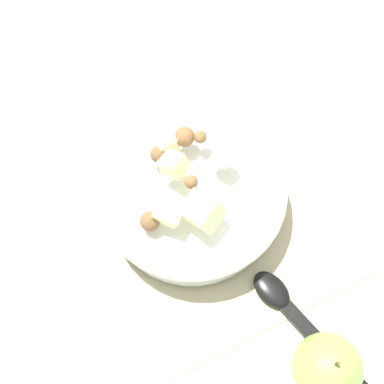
% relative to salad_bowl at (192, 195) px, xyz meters
% --- Properties ---
extents(ground_plane, '(2.40, 2.40, 0.00)m').
position_rel_salad_bowl_xyz_m(ground_plane, '(-0.01, 0.01, -0.05)').
color(ground_plane, silver).
extents(placemat, '(0.42, 0.35, 0.01)m').
position_rel_salad_bowl_xyz_m(placemat, '(-0.01, 0.01, -0.04)').
color(placemat, tan).
rests_on(placemat, ground_plane).
extents(salad_bowl, '(0.25, 0.25, 0.12)m').
position_rel_salad_bowl_xyz_m(salad_bowl, '(0.00, 0.00, 0.00)').
color(salad_bowl, white).
rests_on(salad_bowl, placemat).
extents(serving_spoon, '(0.21, 0.08, 0.01)m').
position_rel_salad_bowl_xyz_m(serving_spoon, '(0.20, 0.05, -0.03)').
color(serving_spoon, black).
rests_on(serving_spoon, placemat).
extents(whole_apple, '(0.08, 0.08, 0.10)m').
position_rel_salad_bowl_xyz_m(whole_apple, '(0.27, 0.04, -0.00)').
color(whole_apple, '#8CB74C').
rests_on(whole_apple, ground_plane).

